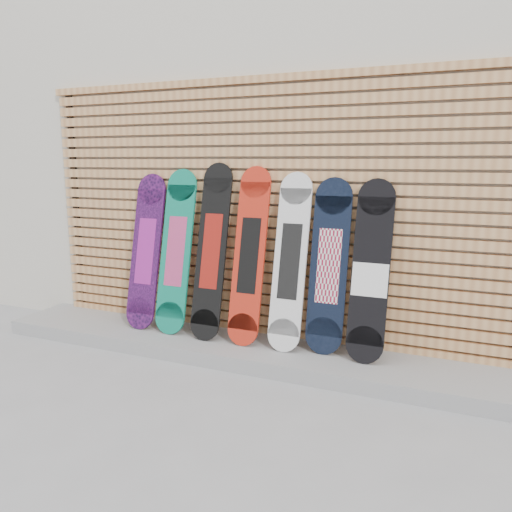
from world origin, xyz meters
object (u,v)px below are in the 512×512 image
object	(u,v)px
snowboard_6	(371,272)
snowboard_0	(146,251)
snowboard_2	(212,251)
snowboard_4	(290,261)
snowboard_1	(176,251)
snowboard_3	(249,256)
snowboard_5	(329,266)

from	to	relation	value
snowboard_6	snowboard_0	bearing A→B (deg)	-179.99
snowboard_2	snowboard_4	bearing A→B (deg)	0.87
snowboard_2	snowboard_4	xyz separation A→B (m)	(0.70, 0.01, -0.04)
snowboard_6	snowboard_2	bearing A→B (deg)	-179.39
snowboard_1	snowboard_3	xyz separation A→B (m)	(0.71, -0.00, 0.01)
snowboard_2	snowboard_3	size ratio (longest dim) A/B	1.02
snowboard_5	snowboard_4	bearing A→B (deg)	-173.46
snowboard_0	snowboard_4	bearing A→B (deg)	-0.14
snowboard_1	snowboard_2	size ratio (longest dim) A/B	0.96
snowboard_3	snowboard_4	distance (m)	0.35
snowboard_0	snowboard_5	size ratio (longest dim) A/B	1.01
snowboard_1	snowboard_3	world-z (taller)	snowboard_3
snowboard_2	snowboard_6	size ratio (longest dim) A/B	1.08
snowboard_2	snowboard_6	distance (m)	1.34
snowboard_0	snowboard_1	size ratio (longest dim) A/B	0.97
snowboard_3	snowboard_1	bearing A→B (deg)	179.79
snowboard_3	snowboard_4	world-z (taller)	snowboard_3
snowboard_3	snowboard_6	bearing A→B (deg)	0.42
snowboard_1	snowboard_2	bearing A→B (deg)	-1.52
snowboard_3	snowboard_4	bearing A→B (deg)	0.60
snowboard_6	snowboard_4	bearing A→B (deg)	-179.67
snowboard_1	snowboard_2	world-z (taller)	snowboard_2
snowboard_0	snowboard_3	bearing A→B (deg)	-0.39
snowboard_1	snowboard_5	distance (m)	1.37
snowboard_3	snowboard_5	world-z (taller)	snowboard_3
snowboard_0	snowboard_6	world-z (taller)	snowboard_0
snowboard_0	snowboard_5	xyz separation A→B (m)	(1.69, 0.03, -0.00)
snowboard_2	snowboard_0	bearing A→B (deg)	178.82
snowboard_0	snowboard_1	bearing A→B (deg)	-0.80
snowboard_3	snowboard_5	size ratio (longest dim) A/B	1.06
snowboard_3	snowboard_4	size ratio (longest dim) A/B	1.03
snowboard_1	snowboard_4	bearing A→B (deg)	0.06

